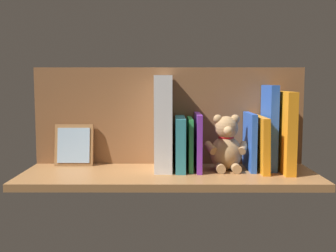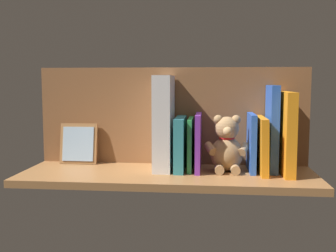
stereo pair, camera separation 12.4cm
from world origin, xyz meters
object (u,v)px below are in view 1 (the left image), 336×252
object	(u,v)px
book_0	(282,131)
picture_frame_leaning	(73,145)
teddy_bear	(225,146)
dictionary_thick_white	(163,123)

from	to	relation	value
book_0	picture_frame_leaning	bearing A→B (deg)	-6.54
book_0	teddy_bear	bearing A→B (deg)	-2.15
book_0	dictionary_thick_white	world-z (taller)	dictionary_thick_white
dictionary_thick_white	book_0	bearing A→B (deg)	177.52
book_0	teddy_bear	size ratio (longest dim) A/B	1.41
picture_frame_leaning	teddy_bear	bearing A→B (deg)	171.92
teddy_bear	book_0	bearing A→B (deg)	176.60
book_0	teddy_bear	xyz separation A→B (cm)	(17.54, -0.66, -4.63)
book_0	teddy_bear	world-z (taller)	book_0
teddy_bear	dictionary_thick_white	distance (cm)	20.94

